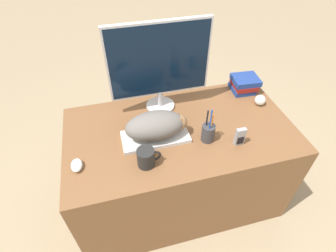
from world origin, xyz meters
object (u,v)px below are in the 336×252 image
at_px(keyboard, 155,137).
at_px(baseball, 260,100).
at_px(coffee_mug, 146,157).
at_px(phone, 240,137).
at_px(monitor, 159,63).
at_px(computer_mouse, 77,165).
at_px(pen_cup, 208,132).
at_px(cat, 157,125).
at_px(book_stack, 244,84).

distance_m(keyboard, baseball, 0.77).
bearing_deg(coffee_mug, keyboard, 63.64).
distance_m(keyboard, phone, 0.48).
bearing_deg(monitor, computer_mouse, -144.68).
distance_m(monitor, coffee_mug, 0.56).
distance_m(monitor, pen_cup, 0.50).
xyz_separation_m(keyboard, cat, (0.01, -0.00, 0.09)).
xyz_separation_m(coffee_mug, phone, (0.54, 0.01, 0.00)).
distance_m(cat, book_stack, 0.78).
xyz_separation_m(pen_cup, baseball, (0.46, 0.22, -0.02)).
xyz_separation_m(cat, monitor, (0.09, 0.28, 0.23)).
bearing_deg(phone, baseball, 44.98).
bearing_deg(book_stack, monitor, -177.05).
distance_m(pen_cup, phone, 0.18).
relative_size(phone, book_stack, 0.61).
xyz_separation_m(baseball, book_stack, (-0.03, 0.18, 0.02)).
xyz_separation_m(monitor, book_stack, (0.62, 0.03, -0.27)).
height_order(baseball, phone, phone).
relative_size(keyboard, book_stack, 2.06).
relative_size(coffee_mug, pen_cup, 0.54).
xyz_separation_m(keyboard, monitor, (0.10, 0.28, 0.32)).
bearing_deg(baseball, monitor, 167.36).
bearing_deg(book_stack, computer_mouse, -160.26).
bearing_deg(book_stack, pen_cup, -136.92).
relative_size(pen_cup, book_stack, 1.25).
xyz_separation_m(phone, book_stack, (0.27, 0.48, -0.00)).
bearing_deg(book_stack, baseball, -79.55).
height_order(pen_cup, baseball, pen_cup).
relative_size(computer_mouse, phone, 0.77).
distance_m(keyboard, book_stack, 0.79).
relative_size(pen_cup, phone, 2.05).
height_order(baseball, book_stack, book_stack).
distance_m(keyboard, coffee_mug, 0.20).
bearing_deg(pen_cup, baseball, 25.66).
height_order(computer_mouse, book_stack, book_stack).
bearing_deg(cat, book_stack, 23.88).
height_order(monitor, computer_mouse, monitor).
xyz_separation_m(pen_cup, phone, (0.16, -0.08, -0.00)).
distance_m(keyboard, computer_mouse, 0.46).
relative_size(computer_mouse, pen_cup, 0.38).
height_order(cat, coffee_mug, cat).
xyz_separation_m(monitor, coffee_mug, (-0.18, -0.46, -0.28)).
bearing_deg(cat, coffee_mug, -119.21).
distance_m(coffee_mug, pen_cup, 0.39).
distance_m(cat, phone, 0.47).
bearing_deg(baseball, computer_mouse, -168.69).
height_order(keyboard, coffee_mug, coffee_mug).
xyz_separation_m(computer_mouse, coffee_mug, (0.36, -0.07, 0.03)).
distance_m(keyboard, monitor, 0.43).
xyz_separation_m(computer_mouse, baseball, (1.20, 0.24, 0.02)).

